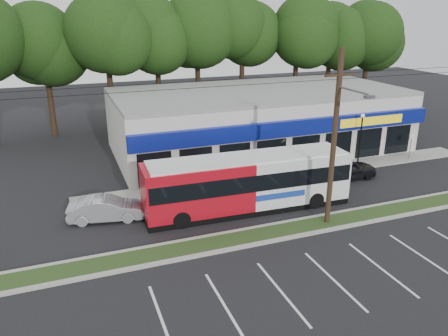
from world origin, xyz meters
TOP-DOWN VIEW (x-y plane):
  - ground at (0.00, 0.00)m, footprint 120.00×120.00m
  - grass_strip at (0.00, 1.00)m, footprint 40.00×1.60m
  - curb_south at (0.00, 0.15)m, footprint 40.00×0.25m
  - curb_north at (0.00, 1.85)m, footprint 40.00×0.25m
  - sidewalk at (5.00, 9.00)m, footprint 32.00×2.20m
  - strip_mall at (5.50, 15.91)m, footprint 25.00×12.55m
  - utility_pole at (2.83, 0.93)m, footprint 50.00×2.77m
  - lamp_post at (11.00, 8.80)m, footprint 0.30×0.30m
  - sign_post at (16.00, 8.57)m, footprint 0.45×0.10m
  - tree_line at (4.00, 26.00)m, footprint 46.76×6.76m
  - metrobus at (-0.53, 4.50)m, footprint 13.05×3.25m
  - car_dark at (8.23, 6.71)m, footprint 4.81×1.97m
  - car_silver at (-9.00, 6.04)m, footprint 4.61×2.34m
  - pedestrian_a at (8.66, 8.50)m, footprint 0.76×0.67m
  - pedestrian_b at (2.78, 8.29)m, footprint 0.93×0.79m

SIDE VIEW (x-z plane):
  - ground at x=0.00m, z-range 0.00..0.00m
  - sidewalk at x=5.00m, z-range 0.00..0.10m
  - grass_strip at x=0.00m, z-range 0.00..0.12m
  - curb_south at x=0.00m, z-range 0.00..0.14m
  - curb_north at x=0.00m, z-range 0.00..0.14m
  - car_silver at x=-9.00m, z-range 0.00..1.45m
  - car_dark at x=8.23m, z-range 0.00..1.63m
  - pedestrian_b at x=2.78m, z-range 0.00..1.65m
  - pedestrian_a at x=8.66m, z-range 0.00..1.74m
  - sign_post at x=16.00m, z-range 0.44..2.67m
  - metrobus at x=-0.53m, z-range 0.10..3.58m
  - strip_mall at x=5.50m, z-range 0.00..5.30m
  - lamp_post at x=11.00m, z-range 0.55..4.80m
  - utility_pole at x=2.83m, z-range 0.41..10.41m
  - tree_line at x=4.00m, z-range 2.50..14.33m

